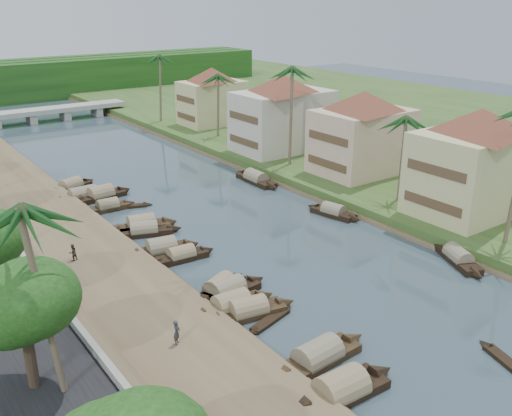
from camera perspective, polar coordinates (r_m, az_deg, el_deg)
ground at (r=48.68m, az=5.46°, el=-5.52°), size 220.00×220.00×0.00m
left_bank at (r=58.14m, az=-20.19°, el=-1.88°), size 10.00×180.00×0.80m
right_bank at (r=74.31m, az=6.46°, el=4.18°), size 16.00×180.00×1.20m
far_right_fill at (r=102.27m, az=22.22°, el=7.27°), size 60.00×220.00×1.15m
treeline at (r=136.92m, az=-23.66°, el=11.54°), size 120.00×14.00×8.00m
bridge at (r=110.39m, az=-20.10°, el=9.03°), size 28.00×4.00×2.40m
building_near at (r=59.02m, az=21.11°, el=4.48°), size 14.85×14.85×10.20m
building_mid at (r=69.46m, az=10.59°, el=7.54°), size 14.11×14.11×9.70m
building_far at (r=78.88m, az=2.70°, el=9.56°), size 15.59×15.59×10.20m
building_distant at (r=95.71m, az=-4.41°, el=11.15°), size 12.62×12.62×9.20m
sampan_0 at (r=36.33m, az=6.18°, el=-14.64°), size 8.60×2.30×2.24m
sampan_1 at (r=33.95m, az=8.50°, el=-17.61°), size 8.22×2.31×2.40m
sampan_2 at (r=40.76m, az=-0.79°, el=-10.27°), size 7.74×2.82×2.03m
sampan_3 at (r=43.30m, az=-2.89°, el=-8.32°), size 7.63×2.25×2.05m
sampan_4 at (r=41.42m, az=-2.47°, el=-9.75°), size 7.49×2.03×2.13m
sampan_5 at (r=43.60m, az=-3.61°, el=-8.12°), size 6.72×4.23×2.14m
sampan_6 at (r=50.70m, az=-9.41°, el=-4.09°), size 7.35×2.78×2.16m
sampan_7 at (r=49.24m, az=-7.47°, el=-4.77°), size 6.51×1.76×1.78m
sampan_8 at (r=56.08m, az=-11.37°, el=-1.77°), size 7.54×3.09×2.27m
sampan_9 at (r=54.87m, az=-11.14°, el=-2.27°), size 7.41×3.87×1.91m
sampan_10 at (r=61.94m, az=-14.59°, el=0.10°), size 6.31×1.62×1.80m
sampan_11 at (r=65.76m, az=-15.24°, el=1.24°), size 7.81×2.61×2.21m
sampan_12 at (r=66.26m, az=-16.86°, el=1.22°), size 8.70×1.96×2.08m
sampan_13 at (r=69.81m, az=-17.99°, el=2.06°), size 7.08×3.98×1.97m
sampan_14 at (r=51.39m, az=19.54°, el=-4.73°), size 4.51×7.58×1.91m
sampan_15 at (r=59.04m, az=7.73°, el=-0.41°), size 2.80×6.84×1.85m
sampan_16 at (r=69.14m, az=0.00°, el=2.91°), size 1.97×8.79×2.15m
canoe_0 at (r=39.20m, az=24.17°, el=-14.21°), size 2.52×5.91×0.79m
canoe_1 at (r=40.31m, az=1.44°, el=-11.18°), size 5.06×2.15×0.81m
canoe_2 at (r=62.34m, az=-12.76°, el=0.10°), size 5.54×2.51×0.81m
palm_1 at (r=59.64m, az=14.73°, el=8.47°), size 3.20×3.20×10.08m
palm_2 at (r=70.34m, az=3.59°, el=13.49°), size 3.20×3.20×13.44m
palm_3 at (r=86.29m, az=-3.94°, el=12.92°), size 3.20×3.20×10.57m
palm_4 at (r=28.79m, az=-21.21°, el=-0.39°), size 3.20×3.20×12.07m
palm_7 at (r=98.23m, az=-9.81°, el=14.56°), size 3.20×3.20×12.28m
tree_1 at (r=31.88m, az=-22.42°, el=-8.78°), size 5.07×5.07×7.26m
tree_6 at (r=84.91m, az=3.74°, el=10.50°), size 4.18×4.18×7.29m
person_near at (r=36.56m, az=-7.93°, el=-12.20°), size 0.70×0.70×1.64m
person_far at (r=49.19m, az=-17.86°, el=-4.24°), size 0.83×0.73×1.43m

